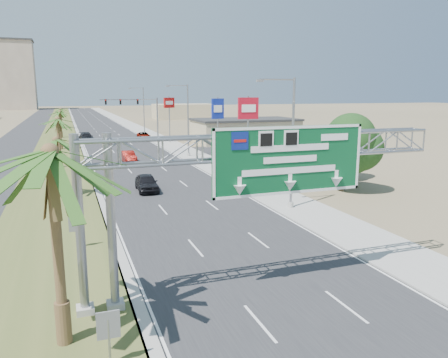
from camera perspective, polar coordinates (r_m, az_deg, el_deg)
road at (r=117.95m, az=-15.77°, el=6.50°), size 12.00×300.00×0.02m
sidewalk_right at (r=118.87m, az=-11.66°, el=6.74°), size 4.00×300.00×0.10m
median_grass at (r=117.63m, az=-20.65°, el=6.21°), size 7.00×300.00×0.12m
opposing_road at (r=117.92m, az=-24.06°, el=5.95°), size 8.00×300.00×0.02m
sign_gantry at (r=19.04m, az=3.86°, el=2.57°), size 16.75×1.24×7.50m
palm_near at (r=15.43m, az=-21.76°, el=3.03°), size 5.70×5.70×8.35m
palm_row_b at (r=39.51m, az=-21.10°, el=4.65°), size 3.99×3.99×5.95m
palm_row_c at (r=55.39m, az=-20.93°, el=7.14°), size 3.99×3.99×6.75m
palm_row_d at (r=73.43m, az=-20.71°, el=7.01°), size 3.99×3.99×5.45m
palm_row_e at (r=92.37m, az=-20.65°, el=8.16°), size 3.99×3.99×6.15m
palm_row_f at (r=117.37m, az=-20.56°, el=8.49°), size 3.99×3.99×5.75m
streetlight_near at (r=33.63m, az=8.61°, el=3.90°), size 3.27×0.44×10.00m
streetlight_mid at (r=61.55m, az=-4.89°, el=7.27°), size 3.27×0.44×10.00m
streetlight_far at (r=96.71m, az=-10.53°, el=8.56°), size 3.27×0.44×10.00m
signal_mast at (r=80.57m, az=-10.12°, el=8.18°), size 10.28×0.71×8.00m
store_building at (r=79.75m, az=2.78°, el=6.26°), size 18.00×10.00×4.00m
oak_near at (r=41.08m, az=15.44°, el=4.71°), size 4.50×4.50×6.80m
oak_far at (r=46.13m, az=15.59°, el=4.49°), size 3.50×3.50×5.60m
median_signback_a at (r=15.27m, az=-14.85°, el=-18.44°), size 0.75×0.08×2.08m
median_signback_b at (r=26.37m, az=-18.82°, el=-5.83°), size 0.75×0.08×2.08m
tower_distant at (r=258.49m, az=-25.71°, el=12.07°), size 20.00×16.00×35.00m
building_distant_right at (r=152.42m, az=-5.28°, el=8.79°), size 20.00×12.00×5.00m
car_left_lane at (r=40.60m, az=-10.07°, el=-0.50°), size 1.96×4.59×1.55m
car_mid_lane at (r=58.06m, az=-12.42°, el=2.87°), size 1.83×4.50×1.45m
car_right_lane at (r=86.47m, az=-10.46°, el=5.59°), size 2.41×4.90×1.34m
car_far at (r=83.92m, az=-17.54°, el=5.18°), size 2.85×5.78×1.61m
pole_sign_red_near at (r=49.70m, az=3.17°, el=8.67°), size 2.40×0.38×8.56m
pole_sign_blue at (r=66.00m, az=-0.83°, el=8.86°), size 2.02×0.67×8.23m
pole_sign_red_far at (r=79.46m, az=-7.17°, el=9.40°), size 2.12×1.19×8.21m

